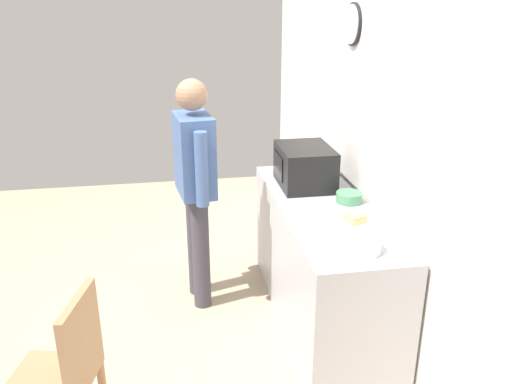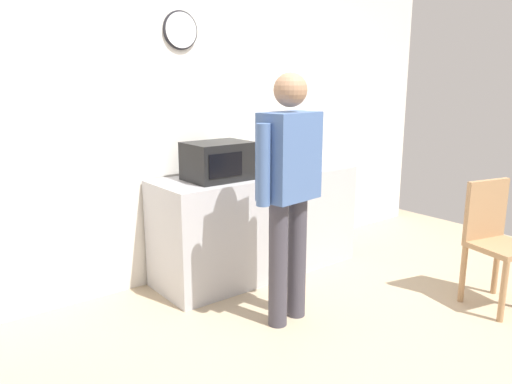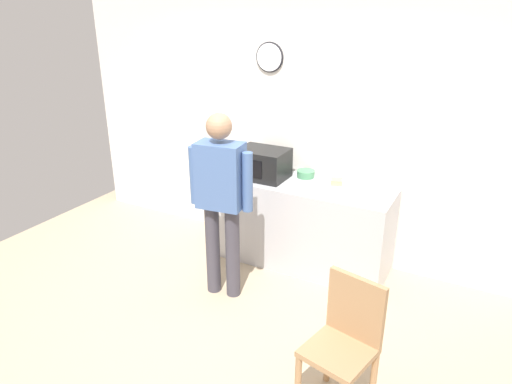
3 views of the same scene
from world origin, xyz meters
TOP-DOWN VIEW (x-y plane):
  - ground_plane at (0.00, 0.00)m, footprint 6.00×6.00m
  - back_wall at (-0.00, 1.60)m, footprint 5.40×0.13m
  - kitchen_counter at (0.20, 1.22)m, footprint 1.83×0.62m
  - microwave at (-0.21, 1.19)m, footprint 0.50×0.39m
  - sandwich_plate at (0.53, 1.32)m, footprint 0.22×0.22m
  - salad_bowl at (0.88, 1.22)m, footprint 0.26×0.26m
  - cereal_bowl at (0.17, 1.41)m, footprint 0.18×0.18m
  - fork_utensil at (0.46, 1.03)m, footprint 0.17×0.02m
  - spoon_utensil at (-0.60, 1.49)m, footprint 0.17×0.08m
  - person_standing at (-0.20, 0.37)m, footprint 0.59×0.29m
  - wooden_chair at (1.20, -0.37)m, footprint 0.48×0.48m

SIDE VIEW (x-z plane):
  - ground_plane at x=0.00m, z-range 0.00..0.00m
  - kitchen_counter at x=0.20m, z-range 0.00..0.89m
  - wooden_chair at x=1.20m, z-range 0.05..0.99m
  - fork_utensil at x=0.46m, z-range 0.89..0.90m
  - spoon_utensil at x=-0.60m, z-range 0.89..0.90m
  - sandwich_plate at x=0.53m, z-range 0.88..0.94m
  - cereal_bowl at x=0.17m, z-range 0.89..0.96m
  - salad_bowl at x=0.88m, z-range 0.89..0.97m
  - person_standing at x=-0.20m, z-range 0.15..1.86m
  - microwave at x=-0.21m, z-range 0.89..1.19m
  - back_wall at x=0.00m, z-range 0.00..2.60m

